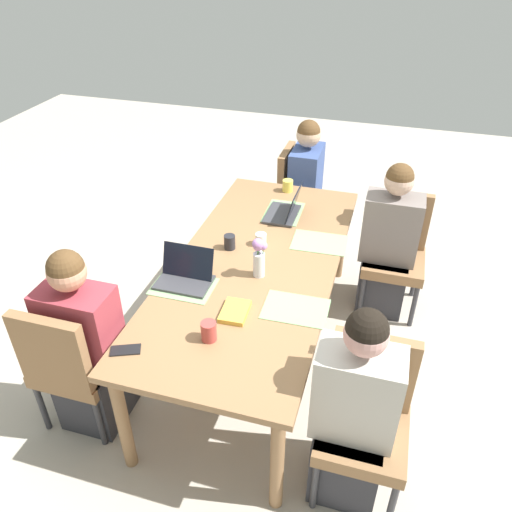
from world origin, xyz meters
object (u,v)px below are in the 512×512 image
object	(u,v)px
chair_near_left_mid	(396,247)
coffee_mug_near_right	(261,239)
chair_head_right_left_near	(298,193)
person_head_right_left_near	(305,194)
coffee_mug_centre_left	(209,331)
dining_table	(256,272)
person_far_right_near	(87,351)
chair_far_right_near	(71,361)
phone_black	(126,350)
person_near_left_mid	(388,248)
chair_near_left_far	(366,412)
person_near_left_far	(353,417)
coffee_mug_near_left	(230,242)
coffee_mug_centre_right	(288,186)
laptop_head_right_left_near	(286,211)
flower_vase	(259,254)
laptop_far_right_near	(185,276)
book_red_cover	(235,311)

from	to	relation	value
chair_near_left_mid	coffee_mug_near_right	distance (m)	1.12
chair_head_right_left_near	person_head_right_left_near	xyz separation A→B (m)	(-0.06, -0.07, 0.03)
coffee_mug_near_right	coffee_mug_centre_left	distance (m)	0.94
dining_table	person_far_right_near	world-z (taller)	person_far_right_near
chair_head_right_left_near	chair_far_right_near	distance (m)	2.50
chair_near_left_mid	coffee_mug_centre_left	bearing A→B (deg)	150.63
phone_black	person_near_left_mid	bearing A→B (deg)	-148.08
coffee_mug_centre_left	chair_near_left_far	bearing A→B (deg)	-91.57
coffee_mug_near_right	coffee_mug_centre_left	size ratio (longest dim) A/B	0.75
person_near_left_far	coffee_mug_near_left	distance (m)	1.36
phone_black	person_head_right_left_near	bearing A→B (deg)	-123.16
chair_near_left_mid	coffee_mug_centre_right	xyz separation A→B (m)	(0.19, 0.89, 0.30)
person_far_right_near	coffee_mug_near_right	distance (m)	1.27
dining_table	laptop_head_right_left_near	world-z (taller)	laptop_head_right_left_near
dining_table	person_near_left_far	size ratio (longest dim) A/B	1.90
chair_near_left_mid	person_near_left_mid	distance (m)	0.10
dining_table	laptop_head_right_left_near	bearing A→B (deg)	-3.30
chair_near_left_mid	flower_vase	xyz separation A→B (m)	(-0.96, 0.79, 0.40)
chair_head_right_left_near	coffee_mug_near_right	size ratio (longest dim) A/B	11.06
flower_vase	coffee_mug_centre_left	bearing A→B (deg)	171.63
person_head_right_left_near	laptop_far_right_near	bearing A→B (deg)	168.14
chair_near_left_mid	flower_vase	distance (m)	1.31
coffee_mug_near_right	phone_black	size ratio (longest dim) A/B	0.54
laptop_far_right_near	coffee_mug_centre_left	distance (m)	0.52
person_far_right_near	flower_vase	distance (m)	1.12
dining_table	chair_near_left_mid	distance (m)	1.21
chair_near_left_far	flower_vase	bearing A→B (deg)	49.64
book_red_cover	person_near_left_mid	bearing A→B (deg)	-33.75
person_near_left_mid	chair_near_left_far	distance (m)	1.52
person_head_right_left_near	person_near_left_mid	bearing A→B (deg)	-131.65
coffee_mug_near_left	person_head_right_left_near	bearing A→B (deg)	-10.03
flower_vase	chair_far_right_near	bearing A→B (deg)	130.61
coffee_mug_centre_left	person_near_left_mid	bearing A→B (deg)	-28.85
chair_near_left_mid	coffee_mug_near_right	size ratio (longest dim) A/B	11.06
chair_far_right_near	phone_black	size ratio (longest dim) A/B	6.00
chair_near_left_mid	laptop_head_right_left_near	bearing A→B (deg)	104.29
chair_far_right_near	coffee_mug_centre_left	xyz separation A→B (m)	(0.14, -0.78, 0.31)
coffee_mug_near_left	coffee_mug_centre_left	world-z (taller)	coffee_mug_centre_left
person_far_right_near	laptop_far_right_near	size ratio (longest dim) A/B	3.73
chair_near_left_far	coffee_mug_centre_left	bearing A→B (deg)	88.43
person_head_right_left_near	chair_near_left_far	xyz separation A→B (m)	(-2.20, -0.77, -0.03)
laptop_far_right_near	coffee_mug_near_left	xyz separation A→B (m)	(0.42, -0.13, 0.00)
person_near_left_mid	person_near_left_far	size ratio (longest dim) A/B	1.00
person_near_left_far	laptop_head_right_left_near	size ratio (longest dim) A/B	3.73
chair_head_right_left_near	person_near_left_mid	world-z (taller)	person_near_left_mid
coffee_mug_centre_right	book_red_cover	xyz separation A→B (m)	(-1.53, -0.07, -0.03)
chair_near_left_mid	coffee_mug_centre_right	size ratio (longest dim) A/B	9.71
coffee_mug_centre_left	phone_black	xyz separation A→B (m)	(-0.20, 0.37, -0.05)
coffee_mug_near_right	book_red_cover	distance (m)	0.72
dining_table	book_red_cover	size ratio (longest dim) A/B	11.37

